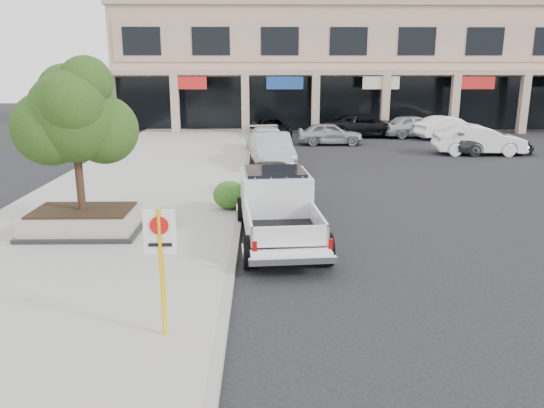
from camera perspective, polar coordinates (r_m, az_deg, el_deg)
The scene contains 19 objects.
ground at distance 12.24m, azimuth 2.81°, elevation -8.24°, with size 120.00×120.00×0.00m, color black.
sidewalk at distance 18.48m, azimuth -15.74°, elevation -0.59°, with size 8.00×52.00×0.15m, color gray.
curb at distance 17.89m, azimuth -3.41°, elevation -0.55°, with size 0.20×52.00×0.15m, color gray.
strip_mall at distance 46.03m, azimuth 10.31°, elevation 14.41°, with size 40.55×12.43×9.50m.
planter at distance 16.01m, azimuth -19.61°, elevation -1.74°, with size 3.20×2.20×0.68m.
planter_tree at distance 15.58m, azimuth -19.89°, elevation 8.85°, with size 2.90×2.55×4.00m.
no_parking_sign at distance 9.25m, azimuth -11.85°, elevation -5.42°, with size 0.55×0.09×2.30m.
hedge at distance 17.56m, azimuth -4.57°, elevation 0.97°, with size 1.10×0.99×0.94m, color #1D4614.
pickup_truck at distance 14.59m, azimuth 0.76°, elevation -0.59°, with size 2.17×5.85×1.84m, color silver, non-canonical shape.
curb_car_a at distance 18.96m, azimuth 0.18°, elevation 2.36°, with size 1.70×4.22×1.44m, color #2E3033.
curb_car_b at distance 25.59m, azimuth -0.01°, elevation 5.80°, with size 1.73×4.97×1.64m, color #94989C.
curb_car_c at distance 28.84m, azimuth -0.44°, elevation 6.65°, with size 2.08×5.11×1.48m, color silver.
curb_car_d at distance 36.07m, azimuth -0.04°, elevation 8.15°, with size 2.22×4.82×1.34m, color black.
lot_car_a at distance 33.25m, azimuth 6.24°, elevation 7.54°, with size 1.63×4.06×1.38m, color #93959A.
lot_car_b at distance 31.45m, azimuth 21.38°, elevation 6.42°, with size 1.68×4.83×1.59m, color white.
lot_car_c at distance 31.91m, azimuth 22.54°, elevation 6.21°, with size 1.92×4.72×1.37m, color #303335.
lot_car_d at distance 37.37m, azimuth 10.00°, elevation 8.30°, with size 2.53×5.48×1.52m, color black.
lot_car_e at distance 37.76m, azimuth 15.09°, elevation 8.09°, with size 1.82×4.52×1.54m, color #A5A6AD.
lot_car_f at distance 37.65m, azimuth 18.39°, elevation 7.81°, with size 1.60×4.58×1.51m, color white.
Camera 1 is at (-0.80, -11.25, 4.76)m, focal length 35.00 mm.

